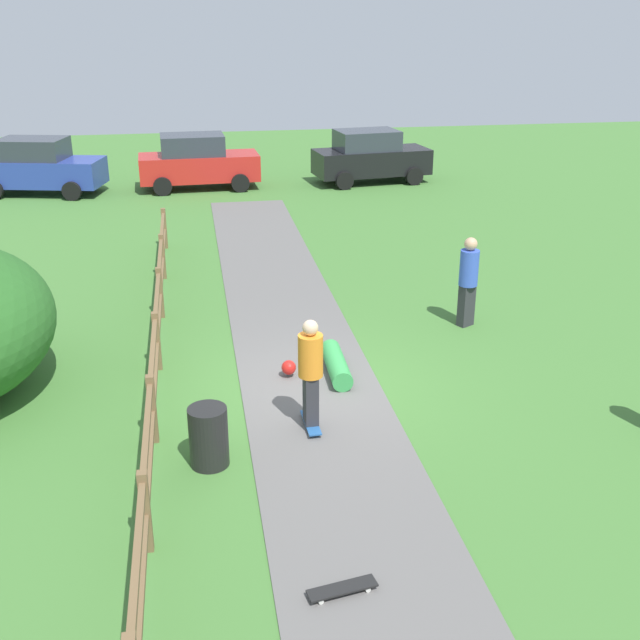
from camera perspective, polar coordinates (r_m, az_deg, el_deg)
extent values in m
plane|color=#427533|center=(13.42, -0.63, -5.14)|extent=(60.00, 60.00, 0.00)
cube|color=#605E5B|center=(13.42, -0.63, -5.10)|extent=(2.40, 28.00, 0.02)
cube|color=brown|center=(9.73, -12.65, -13.53)|extent=(0.12, 0.12, 1.10)
cube|color=brown|center=(11.92, -12.17, -6.39)|extent=(0.12, 0.12, 1.10)
cube|color=brown|center=(14.24, -11.85, -1.52)|extent=(0.12, 0.12, 1.10)
cube|color=brown|center=(16.64, -11.62, 1.97)|extent=(0.12, 0.12, 1.10)
cube|color=brown|center=(19.08, -11.45, 4.58)|extent=(0.12, 0.12, 1.10)
cube|color=brown|center=(21.55, -11.32, 6.59)|extent=(0.12, 0.12, 1.10)
cube|color=brown|center=(13.09, -11.98, -3.94)|extent=(0.08, 18.00, 0.09)
cube|color=brown|center=(12.91, -12.13, -2.14)|extent=(0.08, 18.00, 0.09)
cylinder|color=black|center=(11.27, -8.15, -8.44)|extent=(0.56, 0.56, 0.90)
cube|color=#265999|center=(12.24, -0.67, -7.50)|extent=(0.23, 0.81, 0.02)
cylinder|color=silver|center=(12.49, -1.26, -7.08)|extent=(0.03, 0.06, 0.06)
cylinder|color=silver|center=(12.51, -0.58, -7.02)|extent=(0.03, 0.06, 0.06)
cylinder|color=silver|center=(12.01, -0.78, -8.36)|extent=(0.03, 0.06, 0.06)
cylinder|color=silver|center=(12.04, -0.07, -8.29)|extent=(0.03, 0.06, 0.06)
cube|color=#2D2D33|center=(12.04, -0.68, -5.80)|extent=(0.21, 0.33, 0.80)
cylinder|color=orange|center=(11.72, -0.70, -2.62)|extent=(0.39, 0.39, 0.67)
sphere|color=beige|center=(11.54, -0.71, -0.57)|extent=(0.24, 0.24, 0.24)
cylinder|color=green|center=(13.86, 1.20, -3.28)|extent=(0.40, 1.47, 0.36)
sphere|color=red|center=(13.77, -2.30, -3.49)|extent=(0.26, 0.26, 0.26)
cube|color=black|center=(9.19, 1.64, -19.02)|extent=(0.82, 0.34, 0.02)
cylinder|color=silver|center=(9.35, 3.15, -18.52)|extent=(0.06, 0.04, 0.06)
cylinder|color=silver|center=(9.25, 3.53, -19.09)|extent=(0.06, 0.04, 0.06)
cylinder|color=silver|center=(9.19, -0.26, -19.32)|extent=(0.06, 0.04, 0.06)
cylinder|color=silver|center=(9.09, 0.07, -19.91)|extent=(0.06, 0.04, 0.06)
cube|color=#2D2D33|center=(16.20, 10.65, 1.07)|extent=(0.38, 0.33, 0.88)
cylinder|color=blue|center=(15.93, 10.85, 3.77)|extent=(0.51, 0.51, 0.73)
sphere|color=tan|center=(15.79, 10.98, 5.48)|extent=(0.26, 0.26, 0.26)
cube|color=red|center=(28.69, -8.82, 11.00)|extent=(4.27, 1.87, 0.90)
cube|color=#2D333D|center=(28.54, -9.32, 12.55)|extent=(2.26, 1.65, 0.70)
cylinder|color=black|center=(29.74, -6.24, 10.63)|extent=(0.65, 0.27, 0.64)
cylinder|color=black|center=(28.03, -5.85, 9.94)|extent=(0.65, 0.27, 0.64)
cylinder|color=black|center=(29.60, -11.53, 10.26)|extent=(0.65, 0.27, 0.64)
cylinder|color=black|center=(27.88, -11.45, 9.56)|extent=(0.65, 0.27, 0.64)
cube|color=#283D99|center=(29.14, -19.72, 10.15)|extent=(4.47, 2.59, 0.90)
cube|color=#2D333D|center=(29.08, -20.29, 11.67)|extent=(2.49, 2.01, 0.70)
cylinder|color=black|center=(29.54, -16.52, 9.78)|extent=(0.68, 0.38, 0.64)
cylinder|color=black|center=(27.93, -17.69, 8.98)|extent=(0.68, 0.38, 0.64)
cylinder|color=black|center=(30.55, -21.36, 9.57)|extent=(0.68, 0.38, 0.64)
cube|color=black|center=(29.45, 3.79, 11.49)|extent=(4.38, 2.23, 0.90)
cube|color=#2D333D|center=(29.25, 3.45, 13.01)|extent=(2.38, 1.83, 0.70)
cylinder|color=black|center=(30.83, 5.58, 11.05)|extent=(0.67, 0.32, 0.64)
cylinder|color=black|center=(29.24, 6.90, 10.40)|extent=(0.67, 0.32, 0.64)
cylinder|color=black|center=(29.92, 0.70, 10.82)|extent=(0.67, 0.32, 0.64)
cylinder|color=black|center=(28.28, 1.79, 10.15)|extent=(0.67, 0.32, 0.64)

